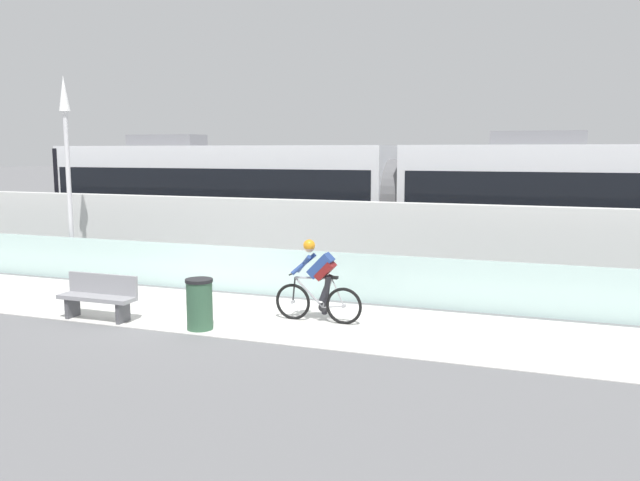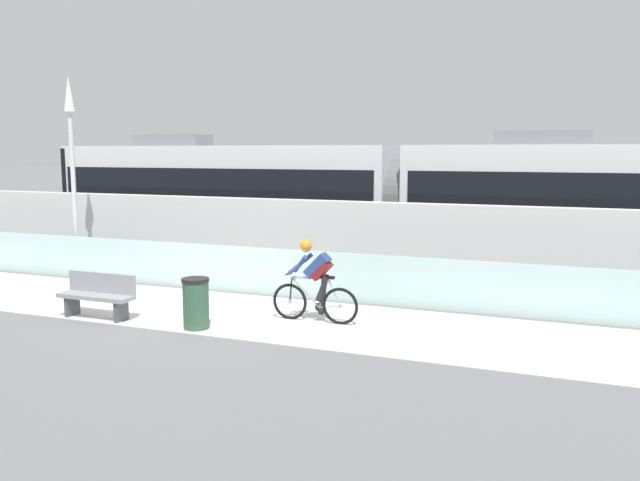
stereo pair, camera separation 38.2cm
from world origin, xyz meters
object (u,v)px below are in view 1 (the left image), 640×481
Objects in this scene: trash_bin at (200,304)px; bench at (99,296)px; lamp_post_antenna at (67,151)px; cyclist_on_bike at (318,282)px; tram at (397,200)px.

bench is (-2.23, -0.04, -0.00)m from trash_bin.
lamp_post_antenna is 5.72m from bench.
bench is (-4.11, -1.29, -0.30)m from cyclist_on_bike.
cyclist_on_bike is 8.39m from lamp_post_antenna.
cyclist_on_bike is 1.84× the size of trash_bin.
tram is 6.94m from cyclist_on_bike.
tram is at bearing 31.56° from lamp_post_antenna.
lamp_post_antenna is at bearing 149.76° from trash_bin.
bench is at bearing -116.48° from tram.
cyclist_on_bike is at bearing -89.49° from tram.
lamp_post_antenna reaches higher than cyclist_on_bike.
bench is at bearing -162.65° from cyclist_on_bike.
cyclist_on_bike reaches higher than bench.
tram is 9.09m from lamp_post_antenna.
tram is at bearing 90.51° from cyclist_on_bike.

